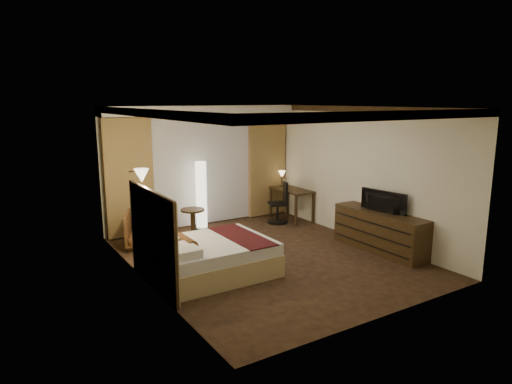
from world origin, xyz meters
TOP-DOWN VIEW (x-y plane):
  - floor at (0.00, 0.00)m, footprint 4.50×5.50m
  - ceiling at (0.00, 0.00)m, footprint 4.50×5.50m
  - back_wall at (0.00, 2.75)m, footprint 4.50×0.02m
  - left_wall at (-2.25, 0.00)m, footprint 0.02×5.50m
  - right_wall at (2.25, 0.00)m, footprint 0.02×5.50m
  - crown_molding at (0.00, 0.00)m, footprint 4.50×5.50m
  - soffit at (0.00, 2.50)m, footprint 4.50×0.50m
  - curtain_sheer at (0.00, 2.67)m, footprint 2.48×0.04m
  - curtain_left_drape at (-1.70, 2.61)m, footprint 1.00×0.14m
  - curtain_right_drape at (1.70, 2.61)m, footprint 1.00×0.14m
  - wall_sconce at (-2.09, 0.57)m, footprint 0.24×0.24m
  - bed at (-1.23, -0.18)m, footprint 1.91×1.49m
  - headboard at (-2.20, -0.18)m, footprint 0.12×1.79m
  - armchair at (-1.65, 1.77)m, footprint 0.99×0.96m
  - side_table at (-0.55, 2.06)m, footprint 0.50×0.50m
  - floor_lamp at (-0.20, 2.34)m, footprint 0.32×0.32m
  - desk at (1.95, 1.91)m, footprint 0.55×1.12m
  - desk_lamp at (1.95, 2.32)m, footprint 0.18×0.18m
  - office_chair at (1.51, 1.86)m, footprint 0.62×0.62m
  - dresser at (2.00, -0.82)m, footprint 0.50×1.97m
  - television at (1.97, -0.82)m, footprint 0.69×1.04m

SIDE VIEW (x-z plane):
  - floor at x=0.00m, z-range -0.01..0.01m
  - side_table at x=-0.55m, z-range 0.00..0.56m
  - bed at x=-1.23m, z-range 0.00..0.56m
  - desk at x=1.95m, z-range 0.00..0.75m
  - dresser at x=2.00m, z-range 0.00..0.76m
  - armchair at x=-1.65m, z-range 0.00..0.79m
  - office_chair at x=1.51m, z-range 0.00..0.98m
  - headboard at x=-2.20m, z-range 0.00..1.50m
  - floor_lamp at x=-0.20m, z-range 0.00..1.52m
  - desk_lamp at x=1.95m, z-range 0.75..1.09m
  - television at x=1.97m, z-range 0.98..1.11m
  - curtain_sheer at x=0.00m, z-range 0.02..2.48m
  - curtain_left_drape at x=-1.70m, z-range 0.02..2.48m
  - curtain_right_drape at x=1.70m, z-range 0.02..2.48m
  - back_wall at x=0.00m, z-range 0.00..2.70m
  - left_wall at x=-2.25m, z-range 0.00..2.70m
  - right_wall at x=2.25m, z-range 0.00..2.70m
  - wall_sconce at x=-2.09m, z-range 1.50..1.74m
  - soffit at x=0.00m, z-range 2.50..2.70m
  - crown_molding at x=0.00m, z-range 2.58..2.70m
  - ceiling at x=0.00m, z-range 2.70..2.71m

